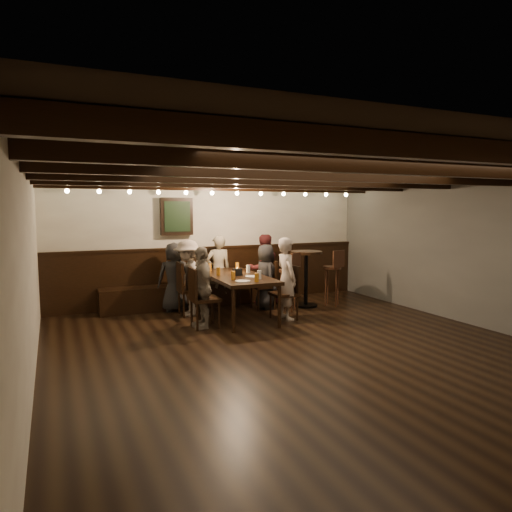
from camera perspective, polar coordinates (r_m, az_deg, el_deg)
name	(u,v)px	position (r m, az deg, el deg)	size (l,w,h in m)	color
room	(223,256)	(8.00, -4.14, -0.01)	(7.00, 7.00, 7.00)	black
dining_table	(237,279)	(7.96, -2.45, -2.84)	(0.96, 2.02, 0.75)	black
chair_left_near	(190,299)	(8.25, -8.24, -5.36)	(0.45, 0.45, 0.95)	black
chair_left_far	(204,309)	(7.40, -6.53, -6.63)	(0.46, 0.46, 0.97)	black
chair_right_near	(264,294)	(8.71, 1.02, -4.77)	(0.43, 0.43, 0.92)	black
chair_right_far	(285,303)	(7.90, 3.62, -5.87)	(0.44, 0.44, 0.93)	black
person_bench_left	(174,277)	(8.58, -10.17, -2.58)	(0.63, 0.41, 1.28)	black
person_bench_centre	(218,270)	(8.95, -4.74, -1.82)	(0.51, 0.33, 1.39)	gray
person_bench_right	(264,269)	(9.12, 0.95, -1.65)	(0.68, 0.53, 1.39)	#591E21
person_left_near	(188,278)	(8.18, -8.48, -2.70)	(0.88, 0.51, 1.36)	#9F9286
person_left_far	(202,287)	(7.32, -6.79, -3.91)	(0.77, 0.32, 1.31)	gray
person_right_near	(266,277)	(8.66, 1.21, -2.59)	(0.60, 0.39, 1.23)	black
person_right_far	(287,279)	(7.84, 3.84, -2.83)	(0.52, 0.34, 1.41)	#B6A69A
pint_a	(210,267)	(8.52, -5.83, -1.40)	(0.07, 0.07, 0.14)	#BF7219
pint_b	(237,266)	(8.64, -2.36, -1.27)	(0.07, 0.07, 0.14)	#BF7219
pint_c	(218,271)	(7.94, -4.74, -1.92)	(0.07, 0.07, 0.14)	#BF7219
pint_d	(248,269)	(8.23, -0.96, -1.62)	(0.07, 0.07, 0.14)	silver
pint_e	(233,275)	(7.45, -2.87, -2.43)	(0.07, 0.07, 0.14)	#BF7219
pint_f	(259,275)	(7.51, 0.41, -2.36)	(0.07, 0.07, 0.14)	silver
pint_g	(257,277)	(7.22, 0.08, -2.69)	(0.07, 0.07, 0.14)	#BF7219
plate_near	(243,281)	(7.25, -1.69, -3.16)	(0.24, 0.24, 0.01)	white
plate_far	(252,276)	(7.74, -0.44, -2.58)	(0.24, 0.24, 0.01)	white
condiment_caddy	(237,272)	(7.90, -2.33, -2.02)	(0.15, 0.10, 0.12)	black
candle	(237,271)	(8.27, -2.38, -1.91)	(0.05, 0.05, 0.05)	beige
high_top_table	(306,270)	(8.88, 6.28, -1.77)	(0.61, 0.61, 1.09)	black
bar_stool_left	(288,289)	(8.51, 4.07, -4.16)	(0.39, 0.40, 1.10)	#311A0F
bar_stool_right	(332,285)	(9.06, 9.50, -3.61)	(0.36, 0.38, 1.10)	#311A0F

